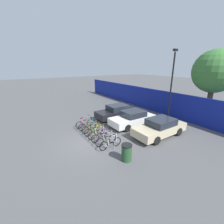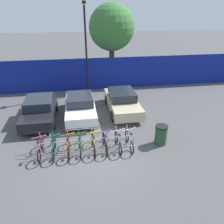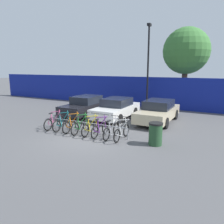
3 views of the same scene
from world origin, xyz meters
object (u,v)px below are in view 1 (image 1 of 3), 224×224
object	(u,v)px
bicycle_white	(111,143)
lamp_post	(172,83)
bicycle_silver	(106,140)
bike_rack	(97,130)
bicycle_yellow	(98,133)
bicycle_teal	(88,126)
car_black	(117,112)
tree_behind_hoarding	(215,72)
trash_bin	(127,152)
car_white	(133,118)
bicycle_purple	(102,136)
bicycle_orange	(91,128)
car_beige	(160,127)
bicycle_pink	(85,123)
bicycle_green	(94,130)

from	to	relation	value
bicycle_white	lamp_post	world-z (taller)	lamp_post
bicycle_silver	bike_rack	bearing A→B (deg)	174.07
bicycle_yellow	bicycle_teal	bearing A→B (deg)	177.71
bicycle_silver	bicycle_white	world-z (taller)	same
car_black	bicycle_yellow	bearing A→B (deg)	-52.46
bicycle_yellow	bicycle_white	bearing A→B (deg)	-2.29
bicycle_yellow	tree_behind_hoarding	bearing A→B (deg)	73.74
car_black	trash_bin	size ratio (longest dim) A/B	4.24
car_white	trash_bin	distance (m)	5.46
bicycle_white	bicycle_teal	bearing A→B (deg)	-177.77
bicycle_yellow	bicycle_purple	bearing A→B (deg)	-2.29
bicycle_orange	trash_bin	bearing A→B (deg)	-2.65
bicycle_purple	car_white	size ratio (longest dim) A/B	0.40
bicycle_yellow	car_black	bearing A→B (deg)	125.25
bicycle_purple	car_beige	bearing A→B (deg)	67.99
bicycle_white	car_black	xyz separation A→B (m)	(-4.71, 3.83, 0.31)
bicycle_orange	car_beige	world-z (taller)	car_beige
bicycle_pink	car_black	world-z (taller)	car_black
bicycle_orange	lamp_post	bearing A→B (deg)	76.39
bicycle_pink	car_beige	world-z (taller)	car_beige
bicycle_silver	car_white	size ratio (longest dim) A/B	0.40
bike_rack	tree_behind_hoarding	xyz separation A→B (m)	(3.03, 10.62, 4.27)
trash_bin	bicycle_silver	bearing A→B (deg)	-178.80
bicycle_silver	car_white	distance (m)	4.23
bicycle_teal	car_black	xyz separation A→B (m)	(-1.08, 3.83, 0.31)
bicycle_yellow	car_beige	bearing A→B (deg)	59.37
car_black	car_white	world-z (taller)	same
bicycle_orange	bicycle_silver	distance (m)	2.39
bicycle_white	lamp_post	xyz separation A→B (m)	(-1.49, 7.97, 3.36)
bicycle_silver	car_beige	bearing A→B (deg)	75.13
bicycle_teal	bicycle_white	size ratio (longest dim) A/B	1.00
bicycle_pink	bicycle_teal	bearing A→B (deg)	2.95
bicycle_yellow	trash_bin	xyz separation A→B (m)	(3.41, 0.05, 0.14)
bicycle_orange	lamp_post	size ratio (longest dim) A/B	0.25
bicycle_pink	bicycle_yellow	distance (m)	2.48
bicycle_yellow	bicycle_white	world-z (taller)	same
bicycle_pink	bicycle_silver	distance (m)	3.68
bicycle_silver	bicycle_green	bearing A→B (deg)	179.51
bicycle_white	car_white	world-z (taller)	car_white
bicycle_white	bicycle_green	bearing A→B (deg)	-177.77
bicycle_teal	bicycle_green	world-z (taller)	same
bicycle_white	car_white	xyz separation A→B (m)	(-2.25, 3.87, 0.31)
bicycle_pink	bicycle_silver	xyz separation A→B (m)	(3.68, 0.00, 0.00)
bicycle_orange	bicycle_yellow	size ratio (longest dim) A/B	1.00
bicycle_silver	car_black	xyz separation A→B (m)	(-4.15, 3.83, 0.31)
bicycle_teal	car_black	world-z (taller)	car_black
bicycle_yellow	bike_rack	bearing A→B (deg)	154.90
car_black	bicycle_teal	bearing A→B (deg)	-74.24
bicycle_orange	bicycle_yellow	distance (m)	1.18
bicycle_teal	car_white	distance (m)	4.12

